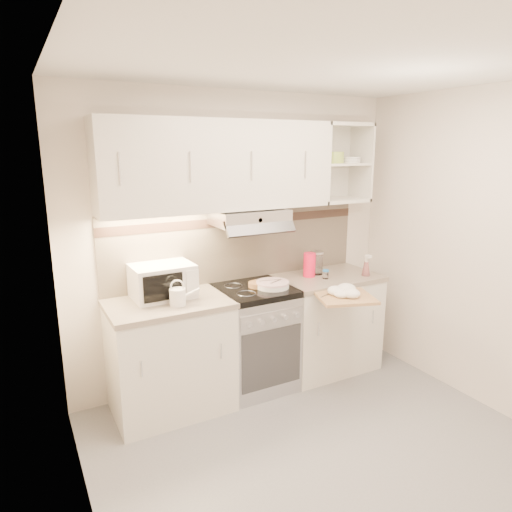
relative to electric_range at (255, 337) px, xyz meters
The scene contains 17 objects.
ground 1.19m from the electric_range, 90.00° to the right, with size 3.00×3.00×0.00m, color gray.
room_shell 1.39m from the electric_range, 89.81° to the right, with size 3.04×2.84×2.52m.
base_cabinet_left 0.75m from the electric_range, behind, with size 0.90×0.60×0.86m, color silver.
worktop_left 0.86m from the electric_range, behind, with size 0.92×0.62×0.04m, color gray.
base_cabinet_right 0.75m from the electric_range, ahead, with size 0.90×0.60×0.86m, color silver.
worktop_right 0.86m from the electric_range, ahead, with size 0.92×0.62×0.04m, color gray.
electric_range is the anchor object (origin of this frame).
microwave 0.95m from the electric_range, behind, with size 0.47×0.36×0.26m.
watering_can 0.88m from the electric_range, behind, with size 0.23×0.12×0.20m.
plate_stack 0.50m from the electric_range, 30.86° to the right, with size 0.28×0.28×0.06m.
bread_loaf 0.47m from the electric_range, ahead, with size 0.16×0.16×0.04m, color #976D43.
pink_pitcher 0.81m from the electric_range, ahead, with size 0.12×0.11×0.22m.
glass_jar 0.90m from the electric_range, ahead, with size 0.11×0.11×0.21m.
spice_jar 0.84m from the electric_range, ahead, with size 0.06×0.06×0.08m.
spray_bottle 1.20m from the electric_range, ahead, with size 0.08×0.08×0.21m.
cutting_board 0.86m from the electric_range, 42.23° to the right, with size 0.43×0.39×0.02m, color #A76D4E.
dish_towel 0.88m from the electric_range, 39.94° to the right, with size 0.27×0.22×0.07m, color beige, non-canonical shape.
Camera 1 is at (-1.72, -2.11, 2.04)m, focal length 32.00 mm.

